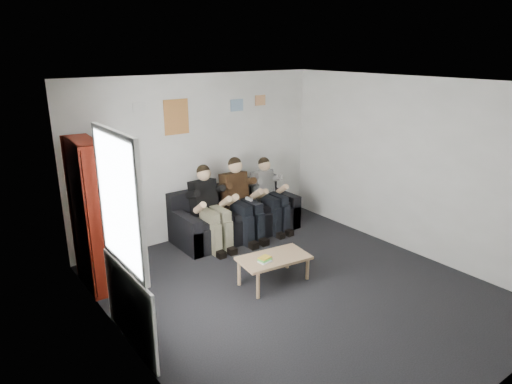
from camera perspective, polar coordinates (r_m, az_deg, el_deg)
room_shell at (r=5.71m, az=5.58°, el=-0.22°), size 5.00×5.00×5.00m
sofa at (r=7.85m, az=-2.62°, el=-3.19°), size 2.17×0.89×0.84m
bookshelf at (r=6.34m, az=-19.90°, el=-2.74°), size 0.30×0.90×2.00m
coffee_table at (r=6.27m, az=2.24°, el=-8.48°), size 0.95×0.52×0.38m
game_cases at (r=6.13m, az=1.10°, el=-8.43°), size 0.20×0.17×0.04m
person_left at (r=7.27m, az=-5.72°, el=-2.00°), size 0.41×0.88×1.33m
person_middle at (r=7.57m, az=-1.81°, el=-1.00°), size 0.43×0.91×1.37m
person_right at (r=7.93m, az=1.76°, el=-0.37°), size 0.39×0.82×1.28m
radiator at (r=5.25m, az=-14.69°, el=-14.51°), size 0.10×0.64×0.60m
window at (r=4.91m, az=-16.11°, el=-7.99°), size 0.05×1.30×2.36m
poster_large at (r=7.35m, az=-9.93°, el=9.23°), size 0.42×0.01×0.55m
poster_blue at (r=7.92m, az=-2.42°, el=10.79°), size 0.25×0.01×0.20m
poster_pink at (r=8.20m, az=0.52°, el=11.40°), size 0.22×0.01×0.18m
poster_sign at (r=7.08m, az=-14.40°, el=10.26°), size 0.20×0.01×0.14m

